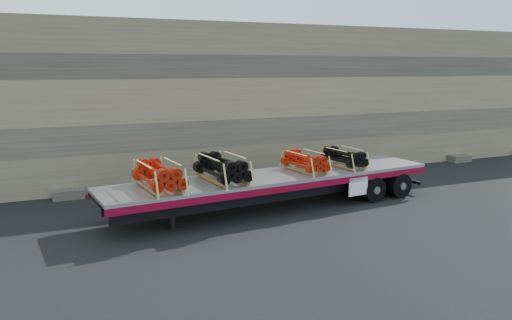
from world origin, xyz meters
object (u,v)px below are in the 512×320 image
(bundle_rear, at_px, (344,158))
(trailer, at_px, (274,191))
(bundle_midrear, at_px, (305,162))
(bundle_front, at_px, (159,176))
(bundle_midfront, at_px, (222,169))

(bundle_rear, bearing_deg, trailer, 180.00)
(trailer, distance_m, bundle_midrear, 1.64)
(trailer, distance_m, bundle_front, 4.43)
(bundle_front, relative_size, bundle_rear, 1.22)
(bundle_midfront, distance_m, bundle_rear, 5.24)
(trailer, xyz_separation_m, bundle_rear, (3.14, 0.34, 0.96))
(trailer, bearing_deg, bundle_rear, 0.00)
(bundle_midfront, xyz_separation_m, bundle_rear, (5.21, 0.57, -0.08))
(bundle_front, xyz_separation_m, bundle_rear, (7.42, 0.81, -0.07))
(bundle_midfront, height_order, bundle_midrear, bundle_midfront)
(bundle_midrear, bearing_deg, trailer, 180.00)
(trailer, height_order, bundle_midrear, bundle_midrear)
(bundle_front, height_order, bundle_midfront, bundle_midfront)
(trailer, bearing_deg, bundle_front, 180.00)
(trailer, height_order, bundle_front, bundle_front)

